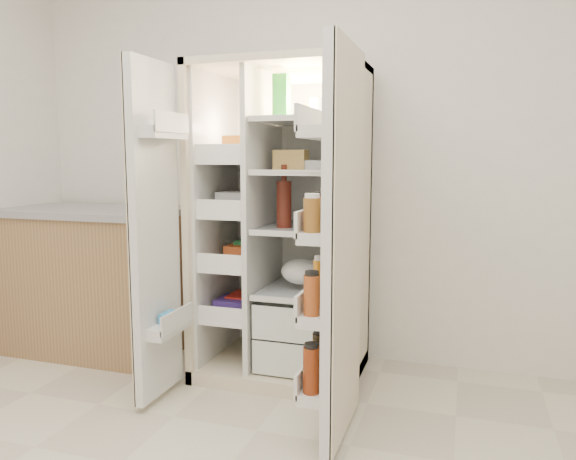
% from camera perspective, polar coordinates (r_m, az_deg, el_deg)
% --- Properties ---
extents(wall_back, '(4.00, 0.02, 2.70)m').
position_cam_1_polar(wall_back, '(3.48, 3.32, 8.76)').
color(wall_back, white).
rests_on(wall_back, floor).
extents(refrigerator, '(0.92, 0.70, 1.80)m').
position_cam_1_polar(refrigerator, '(3.22, -0.06, -1.92)').
color(refrigerator, beige).
rests_on(refrigerator, floor).
extents(freezer_door, '(0.15, 0.40, 1.72)m').
position_cam_1_polar(freezer_door, '(2.87, -13.69, -0.35)').
color(freezer_door, silver).
rests_on(freezer_door, floor).
extents(fridge_door, '(0.17, 0.58, 1.72)m').
position_cam_1_polar(fridge_door, '(2.42, 5.33, -2.25)').
color(fridge_door, silver).
rests_on(fridge_door, floor).
extents(kitchen_counter, '(1.31, 0.70, 0.95)m').
position_cam_1_polar(kitchen_counter, '(3.90, -20.27, -4.75)').
color(kitchen_counter, '#95784A').
rests_on(kitchen_counter, floor).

